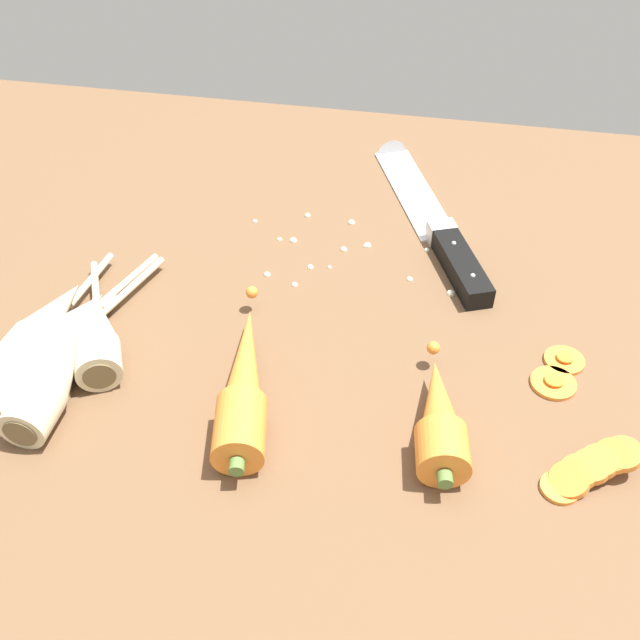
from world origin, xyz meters
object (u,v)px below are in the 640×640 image
parsnip_mid_right (55,378)px  parsnip_mid_left (97,333)px  carrot_slice_stray_near (565,359)px  parsnip_front (48,342)px  carrot_slice_stack (590,468)px  parsnip_outer (52,350)px  whole_carrot (244,384)px  carrot_slice_stray_mid (554,382)px  chefs_knife (425,207)px  parsnip_back (45,325)px  whole_carrot_second (439,418)px

parsnip_mid_right → parsnip_mid_left: bearing=79.2°
parsnip_mid_right → carrot_slice_stray_near: 45.09cm
parsnip_front → parsnip_mid_right: 4.82cm
carrot_slice_stack → parsnip_mid_left: bearing=171.9°
parsnip_mid_left → carrot_slice_stray_near: 42.71cm
parsnip_front → carrot_slice_stack: (47.04, -4.16, -0.91)cm
parsnip_mid_right → carrot_slice_stray_near: parsnip_mid_right is taller
parsnip_outer → carrot_slice_stray_near: (45.15, 9.38, -1.62)cm
whole_carrot → parsnip_mid_left: bearing=166.2°
parsnip_front → carrot_slice_stack: bearing=-5.1°
parsnip_outer → carrot_slice_stack: bearing=-4.1°
whole_carrot → parsnip_mid_right: 16.22cm
carrot_slice_stray_near → carrot_slice_stray_mid: 3.29cm
parsnip_mid_right → parsnip_outer: bearing=120.8°
chefs_knife → parsnip_back: size_ratio=1.78×
parsnip_mid_right → carrot_slice_stray_mid: 43.25cm
chefs_knife → whole_carrot: 34.78cm
parsnip_back → carrot_slice_stray_mid: size_ratio=4.67×
parsnip_mid_right → carrot_slice_stack: parsnip_mid_right is taller
whole_carrot → parsnip_front: 18.86cm
whole_carrot → parsnip_mid_right: size_ratio=1.10×
parsnip_front → carrot_slice_stack: 47.24cm
chefs_knife → whole_carrot_second: (3.88, -32.88, 1.45)cm
whole_carrot_second → carrot_slice_stray_mid: (9.66, 7.59, -1.74)cm
whole_carrot → parsnip_back: bearing=169.6°
chefs_knife → parsnip_back: (-32.65, -28.71, 1.33)cm
whole_carrot → parsnip_front: size_ratio=0.94×
parsnip_mid_right → parsnip_front: bearing=124.3°
parsnip_front → carrot_slice_stray_mid: 45.26cm
parsnip_front → carrot_slice_stray_near: bearing=10.5°
parsnip_back → carrot_slice_stray_mid: (46.18, 3.42, -1.62)cm
parsnip_outer → carrot_slice_stray_mid: 44.51cm
chefs_knife → parsnip_outer: bearing=-134.0°
whole_carrot_second → parsnip_front: (-35.25, 2.20, -0.12)cm
whole_carrot → parsnip_front: (-18.78, 1.70, -0.12)cm
carrot_slice_stack → whole_carrot: bearing=175.0°
whole_carrot → carrot_slice_stray_near: (27.24, 10.20, -1.74)cm
chefs_knife → carrot_slice_stack: bearing=-65.8°
whole_carrot → carrot_slice_stray_near: size_ratio=5.80×
chefs_knife → whole_carrot_second: bearing=-83.3°
parsnip_mid_right → parsnip_outer: 3.60cm
whole_carrot_second → carrot_slice_stray_near: size_ratio=4.13×
whole_carrot_second → carrot_slice_stack: bearing=-9.4°
whole_carrot → parsnip_mid_right: whole_carrot is taller
chefs_knife → parsnip_front: (-31.37, -30.68, 1.33)cm
parsnip_mid_left → carrot_slice_stray_mid: 41.24cm
parsnip_front → parsnip_mid_right: (2.72, -3.98, 0.00)cm
whole_carrot_second → carrot_slice_stray_near: bearing=44.8°
parsnip_back → carrot_slice_stray_near: size_ratio=5.13×
parsnip_front → parsnip_mid_left: size_ratio=1.34×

